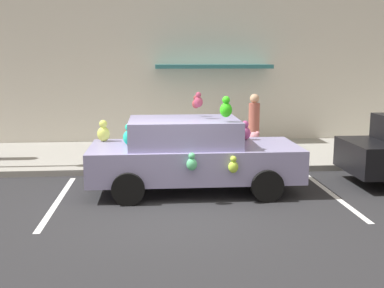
% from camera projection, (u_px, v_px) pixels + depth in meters
% --- Properties ---
extents(ground_plane, '(60.00, 60.00, 0.00)m').
position_uv_depth(ground_plane, '(173.00, 214.00, 8.52)').
color(ground_plane, '#262628').
extents(sidewalk, '(24.00, 4.00, 0.15)m').
position_uv_depth(sidewalk, '(165.00, 155.00, 13.41)').
color(sidewalk, gray).
rests_on(sidewalk, ground).
extents(storefront_building, '(24.00, 1.25, 6.40)m').
position_uv_depth(storefront_building, '(163.00, 46.00, 14.96)').
color(storefront_building, beige).
rests_on(storefront_building, ground).
extents(parking_stripe_front, '(0.12, 3.60, 0.01)m').
position_uv_depth(parking_stripe_front, '(332.00, 194.00, 9.78)').
color(parking_stripe_front, silver).
rests_on(parking_stripe_front, ground).
extents(parking_stripe_rear, '(0.12, 3.60, 0.01)m').
position_uv_depth(parking_stripe_rear, '(58.00, 201.00, 9.32)').
color(parking_stripe_rear, silver).
rests_on(parking_stripe_rear, ground).
extents(plush_covered_car, '(4.38, 2.11, 2.11)m').
position_uv_depth(plush_covered_car, '(191.00, 154.00, 9.94)').
color(plush_covered_car, '#8C86B3').
rests_on(plush_covered_car, ground).
extents(teddy_bear_on_sidewalk, '(0.42, 0.35, 0.80)m').
position_uv_depth(teddy_bear_on_sidewalk, '(253.00, 148.00, 12.07)').
color(teddy_bear_on_sidewalk, pink).
rests_on(teddy_bear_on_sidewalk, sidewalk).
extents(pedestrian_near_shopfront, '(0.31, 0.31, 1.67)m').
position_uv_depth(pedestrian_near_shopfront, '(254.00, 125.00, 13.25)').
color(pedestrian_near_shopfront, '#A65548').
rests_on(pedestrian_near_shopfront, sidewalk).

